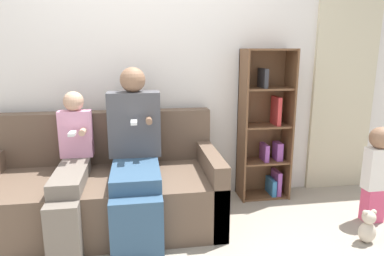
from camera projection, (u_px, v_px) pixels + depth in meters
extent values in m
plane|color=#9E9384|center=(149.00, 256.00, 2.44)|extent=(14.00, 14.00, 0.00)
cube|color=silver|center=(141.00, 68.00, 3.16)|extent=(10.00, 0.06, 2.55)
cube|color=beige|center=(344.00, 79.00, 3.44)|extent=(0.66, 0.04, 2.30)
cube|color=brown|center=(103.00, 205.00, 2.76)|extent=(1.91, 0.75, 0.44)
cube|color=brown|center=(106.00, 160.00, 3.14)|extent=(1.91, 0.16, 0.90)
cube|color=brown|center=(211.00, 188.00, 2.87)|extent=(0.12, 0.75, 0.61)
cube|color=#335170|center=(137.00, 229.00, 2.38)|extent=(0.37, 0.12, 0.44)
cube|color=#335170|center=(136.00, 176.00, 2.63)|extent=(0.37, 0.53, 0.11)
cube|color=#4C4C51|center=(134.00, 124.00, 2.91)|extent=(0.44, 0.20, 0.55)
sphere|color=#8C664C|center=(133.00, 80.00, 2.83)|extent=(0.21, 0.21, 0.21)
cylinder|color=#8C664C|center=(149.00, 121.00, 2.77)|extent=(0.05, 0.10, 0.05)
cube|color=white|center=(134.00, 122.00, 2.71)|extent=(0.05, 0.12, 0.02)
cube|color=#70665B|center=(64.00, 235.00, 2.31)|extent=(0.23, 0.12, 0.44)
cube|color=#70665B|center=(70.00, 177.00, 2.60)|extent=(0.23, 0.61, 0.11)
cube|color=#E599BC|center=(76.00, 134.00, 2.89)|extent=(0.27, 0.12, 0.40)
sphere|color=tan|center=(73.00, 101.00, 2.83)|extent=(0.17, 0.17, 0.17)
cylinder|color=tan|center=(83.00, 132.00, 2.79)|extent=(0.05, 0.10, 0.05)
cube|color=white|center=(72.00, 134.00, 2.73)|extent=(0.05, 0.12, 0.02)
cube|color=#DB4C75|center=(372.00, 205.00, 2.92)|extent=(0.16, 0.12, 0.29)
cube|color=white|center=(377.00, 169.00, 2.85)|extent=(0.20, 0.12, 0.36)
sphere|color=#8C664C|center=(381.00, 138.00, 2.79)|extent=(0.18, 0.18, 0.18)
cube|color=brown|center=(242.00, 127.00, 3.25)|extent=(0.02, 0.28, 1.45)
cube|color=brown|center=(288.00, 125.00, 3.32)|extent=(0.02, 0.28, 1.45)
cube|color=brown|center=(261.00, 123.00, 3.41)|extent=(0.48, 0.02, 1.45)
cube|color=brown|center=(262.00, 195.00, 3.45)|extent=(0.44, 0.24, 0.02)
cube|color=brown|center=(264.00, 161.00, 3.37)|extent=(0.44, 0.24, 0.02)
cube|color=brown|center=(265.00, 126.00, 3.29)|extent=(0.44, 0.24, 0.02)
cube|color=brown|center=(267.00, 89.00, 3.20)|extent=(0.44, 0.24, 0.02)
cube|color=brown|center=(269.00, 50.00, 3.12)|extent=(0.44, 0.24, 0.02)
cube|color=#934CA3|center=(264.00, 152.00, 3.35)|extent=(0.04, 0.17, 0.17)
cube|color=teal|center=(271.00, 186.00, 3.44)|extent=(0.04, 0.20, 0.16)
cube|color=#333338|center=(263.00, 78.00, 3.18)|extent=(0.04, 0.20, 0.18)
cube|color=#C63838|center=(276.00, 111.00, 3.27)|extent=(0.04, 0.18, 0.27)
cube|color=#934CA3|center=(276.00, 182.00, 3.44)|extent=(0.04, 0.19, 0.24)
cube|color=#934CA3|center=(278.00, 151.00, 3.37)|extent=(0.06, 0.14, 0.18)
ellipsoid|color=beige|center=(367.00, 232.00, 2.60)|extent=(0.13, 0.11, 0.16)
sphere|color=beige|center=(369.00, 217.00, 2.57)|extent=(0.10, 0.10, 0.10)
sphere|color=beige|center=(365.00, 213.00, 2.56)|extent=(0.04, 0.04, 0.04)
sphere|color=beige|center=(374.00, 212.00, 2.57)|extent=(0.04, 0.04, 0.04)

